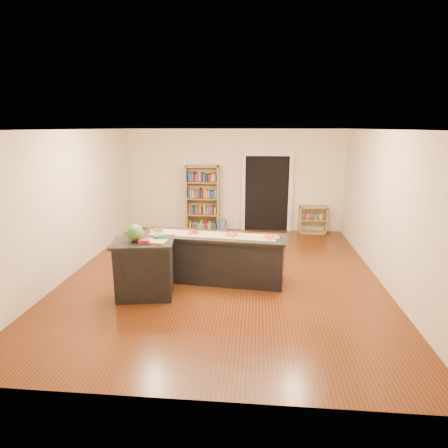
# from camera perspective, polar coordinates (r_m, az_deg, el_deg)

# --- Properties ---
(room) EXTENTS (6.00, 7.00, 2.80)m
(room) POSITION_cam_1_polar(r_m,az_deg,el_deg) (7.05, -0.14, 2.74)
(room) COLOR beige
(room) RESTS_ON ground
(doorway) EXTENTS (1.40, 0.09, 2.21)m
(doorway) POSITION_cam_1_polar(r_m,az_deg,el_deg) (10.47, 6.54, 5.44)
(doorway) COLOR black
(doorway) RESTS_ON room
(kitchen_island) EXTENTS (2.72, 0.74, 0.90)m
(kitchen_island) POSITION_cam_1_polar(r_m,az_deg,el_deg) (7.10, -1.76, -5.12)
(kitchen_island) COLOR black
(kitchen_island) RESTS_ON ground
(side_counter) EXTENTS (1.01, 0.74, 1.00)m
(side_counter) POSITION_cam_1_polar(r_m,az_deg,el_deg) (6.57, -12.00, -6.65)
(side_counter) COLOR black
(side_counter) RESTS_ON ground
(bookshelf) EXTENTS (0.91, 0.32, 1.83)m
(bookshelf) POSITION_cam_1_polar(r_m,az_deg,el_deg) (10.45, -3.28, 3.89)
(bookshelf) COLOR #A1814E
(bookshelf) RESTS_ON ground
(low_shelf) EXTENTS (0.75, 0.32, 0.75)m
(low_shelf) POSITION_cam_1_polar(r_m,az_deg,el_deg) (10.57, 13.38, 0.66)
(low_shelf) COLOR #A1814E
(low_shelf) RESTS_ON ground
(waste_bin) EXTENTS (0.23, 0.23, 0.33)m
(waste_bin) POSITION_cam_1_polar(r_m,az_deg,el_deg) (10.48, -0.17, -0.24)
(waste_bin) COLOR #516DB5
(waste_bin) RESTS_ON ground
(kraft_paper) EXTENTS (2.40, 0.67, 0.00)m
(kraft_paper) POSITION_cam_1_polar(r_m,az_deg,el_deg) (6.97, -1.78, -1.64)
(kraft_paper) COLOR #AC7C59
(kraft_paper) RESTS_ON kitchen_island
(watermelon) EXTENTS (0.29, 0.29, 0.29)m
(watermelon) POSITION_cam_1_polar(r_m,az_deg,el_deg) (6.39, -13.42, -1.32)
(watermelon) COLOR #144214
(watermelon) RESTS_ON side_counter
(cutting_board) EXTENTS (0.39, 0.30, 0.02)m
(cutting_board) POSITION_cam_1_polar(r_m,az_deg,el_deg) (6.30, -10.44, -2.63)
(cutting_board) COLOR tan
(cutting_board) RESTS_ON side_counter
(package_red) EXTENTS (0.18, 0.14, 0.06)m
(package_red) POSITION_cam_1_polar(r_m,az_deg,el_deg) (6.26, -12.07, -2.63)
(package_red) COLOR maroon
(package_red) RESTS_ON side_counter
(package_teal) EXTENTS (0.19, 0.19, 0.07)m
(package_teal) POSITION_cam_1_polar(r_m,az_deg,el_deg) (6.47, -9.92, -1.93)
(package_teal) COLOR #195966
(package_teal) RESTS_ON side_counter
(pizza_a) EXTENTS (0.28, 0.28, 0.02)m
(pizza_a) POSITION_cam_1_polar(r_m,az_deg,el_deg) (7.30, -10.10, -1.02)
(pizza_a) COLOR #D7AB53
(pizza_a) RESTS_ON kitchen_island
(pizza_b) EXTENTS (0.25, 0.25, 0.02)m
(pizza_b) POSITION_cam_1_polar(r_m,az_deg,el_deg) (7.08, -4.60, -1.33)
(pizza_b) COLOR #D7AB53
(pizza_b) RESTS_ON kitchen_island
(pizza_c) EXTENTS (0.29, 0.29, 0.02)m
(pizza_c) POSITION_cam_1_polar(r_m,az_deg,el_deg) (6.92, 1.20, -1.65)
(pizza_c) COLOR #D7AB53
(pizza_c) RESTS_ON kitchen_island
(pizza_d) EXTENTS (0.31, 0.31, 0.02)m
(pizza_d) POSITION_cam_1_polar(r_m,az_deg,el_deg) (6.83, 7.20, -1.98)
(pizza_d) COLOR #D7AB53
(pizza_d) RESTS_ON kitchen_island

